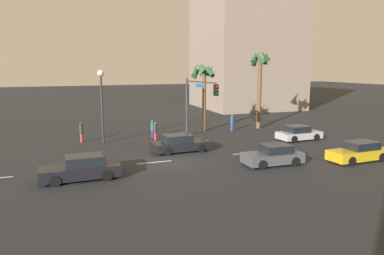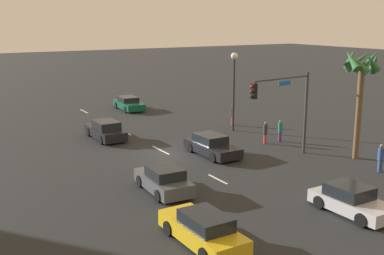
{
  "view_description": "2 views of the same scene",
  "coord_description": "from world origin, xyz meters",
  "px_view_note": "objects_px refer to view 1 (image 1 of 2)",
  "views": [
    {
      "loc": [
        -7.93,
        -24.0,
        6.66
      ],
      "look_at": [
        2.37,
        1.73,
        2.0
      ],
      "focal_mm": 33.98,
      "sensor_mm": 36.0,
      "label": 1
    },
    {
      "loc": [
        27.74,
        -14.55,
        8.99
      ],
      "look_at": [
        1.41,
        1.01,
        2.03
      ],
      "focal_mm": 44.73,
      "sensor_mm": 36.0,
      "label": 2
    }
  ],
  "objects_px": {
    "streetlamp": "(101,93)",
    "pedestrian_2": "(232,123)",
    "car_0": "(81,169)",
    "car_5": "(273,155)",
    "pedestrian_0": "(81,132)",
    "palm_tree_1": "(203,77)",
    "palm_tree_0": "(260,72)",
    "car_3": "(180,144)",
    "car_4": "(299,133)",
    "pedestrian_1": "(155,131)",
    "pedestrian_3": "(152,128)",
    "traffic_signal": "(197,98)",
    "car_2": "(359,152)",
    "building_2": "(246,47)"
  },
  "relations": [
    {
      "from": "streetlamp",
      "to": "pedestrian_2",
      "type": "xyz_separation_m",
      "value": [
        13.4,
        1.29,
        -3.55
      ]
    },
    {
      "from": "car_0",
      "to": "car_5",
      "type": "xyz_separation_m",
      "value": [
        12.53,
        -1.45,
        -0.02
      ]
    },
    {
      "from": "pedestrian_0",
      "to": "palm_tree_1",
      "type": "bearing_deg",
      "value": 5.7
    },
    {
      "from": "palm_tree_0",
      "to": "car_3",
      "type": "bearing_deg",
      "value": -148.3
    },
    {
      "from": "car_4",
      "to": "streetlamp",
      "type": "xyz_separation_m",
      "value": [
        -16.86,
        5.13,
        3.84
      ]
    },
    {
      "from": "streetlamp",
      "to": "car_5",
      "type": "bearing_deg",
      "value": -49.44
    },
    {
      "from": "car_5",
      "to": "pedestrian_1",
      "type": "xyz_separation_m",
      "value": [
        -5.18,
        11.07,
        0.23
      ]
    },
    {
      "from": "pedestrian_2",
      "to": "pedestrian_3",
      "type": "bearing_deg",
      "value": -177.71
    },
    {
      "from": "pedestrian_2",
      "to": "streetlamp",
      "type": "bearing_deg",
      "value": -174.48
    },
    {
      "from": "car_3",
      "to": "pedestrian_0",
      "type": "height_order",
      "value": "pedestrian_0"
    },
    {
      "from": "pedestrian_3",
      "to": "car_5",
      "type": "bearing_deg",
      "value": -67.73
    },
    {
      "from": "pedestrian_1",
      "to": "palm_tree_0",
      "type": "bearing_deg",
      "value": 10.15
    },
    {
      "from": "car_5",
      "to": "car_3",
      "type": "bearing_deg",
      "value": 127.58
    },
    {
      "from": "car_3",
      "to": "traffic_signal",
      "type": "height_order",
      "value": "traffic_signal"
    },
    {
      "from": "car_2",
      "to": "palm_tree_0",
      "type": "height_order",
      "value": "palm_tree_0"
    },
    {
      "from": "pedestrian_3",
      "to": "car_3",
      "type": "bearing_deg",
      "value": -86.03
    },
    {
      "from": "pedestrian_1",
      "to": "pedestrian_3",
      "type": "xyz_separation_m",
      "value": [
        0.1,
        1.34,
        0.0
      ]
    },
    {
      "from": "streetlamp",
      "to": "pedestrian_3",
      "type": "xyz_separation_m",
      "value": [
        4.73,
        0.95,
        -3.57
      ]
    },
    {
      "from": "palm_tree_1",
      "to": "car_4",
      "type": "bearing_deg",
      "value": -50.07
    },
    {
      "from": "car_3",
      "to": "pedestrian_3",
      "type": "xyz_separation_m",
      "value": [
        -0.44,
        6.38,
        0.24
      ]
    },
    {
      "from": "car_3",
      "to": "pedestrian_0",
      "type": "bearing_deg",
      "value": 136.33
    },
    {
      "from": "pedestrian_0",
      "to": "car_4",
      "type": "bearing_deg",
      "value": -18.69
    },
    {
      "from": "car_2",
      "to": "traffic_signal",
      "type": "bearing_deg",
      "value": 124.78
    },
    {
      "from": "car_0",
      "to": "palm_tree_1",
      "type": "bearing_deg",
      "value": 42.99
    },
    {
      "from": "pedestrian_0",
      "to": "pedestrian_2",
      "type": "relative_size",
      "value": 1.06
    },
    {
      "from": "car_4",
      "to": "palm_tree_0",
      "type": "distance_m",
      "value": 8.81
    },
    {
      "from": "car_0",
      "to": "traffic_signal",
      "type": "height_order",
      "value": "traffic_signal"
    },
    {
      "from": "car_5",
      "to": "traffic_signal",
      "type": "bearing_deg",
      "value": 99.18
    },
    {
      "from": "car_5",
      "to": "pedestrian_0",
      "type": "distance_m",
      "value": 17.11
    },
    {
      "from": "car_2",
      "to": "car_5",
      "type": "distance_m",
      "value": 6.4
    },
    {
      "from": "building_2",
      "to": "pedestrian_0",
      "type": "bearing_deg",
      "value": -141.58
    },
    {
      "from": "pedestrian_2",
      "to": "pedestrian_3",
      "type": "distance_m",
      "value": 8.67
    },
    {
      "from": "pedestrian_1",
      "to": "pedestrian_3",
      "type": "distance_m",
      "value": 1.34
    },
    {
      "from": "building_2",
      "to": "car_5",
      "type": "bearing_deg",
      "value": -113.42
    },
    {
      "from": "car_0",
      "to": "pedestrian_3",
      "type": "xyz_separation_m",
      "value": [
        7.45,
        10.95,
        0.22
      ]
    },
    {
      "from": "car_0",
      "to": "car_5",
      "type": "relative_size",
      "value": 1.11
    },
    {
      "from": "car_0",
      "to": "pedestrian_2",
      "type": "relative_size",
      "value": 2.69
    },
    {
      "from": "car_4",
      "to": "streetlamp",
      "type": "bearing_deg",
      "value": 163.07
    },
    {
      "from": "streetlamp",
      "to": "pedestrian_3",
      "type": "distance_m",
      "value": 6.0
    },
    {
      "from": "palm_tree_1",
      "to": "building_2",
      "type": "height_order",
      "value": "building_2"
    },
    {
      "from": "car_3",
      "to": "streetlamp",
      "type": "bearing_deg",
      "value": 133.58
    },
    {
      "from": "car_0",
      "to": "pedestrian_0",
      "type": "relative_size",
      "value": 2.55
    },
    {
      "from": "streetlamp",
      "to": "pedestrian_0",
      "type": "height_order",
      "value": "streetlamp"
    },
    {
      "from": "car_5",
      "to": "building_2",
      "type": "height_order",
      "value": "building_2"
    },
    {
      "from": "traffic_signal",
      "to": "pedestrian_1",
      "type": "height_order",
      "value": "traffic_signal"
    },
    {
      "from": "pedestrian_0",
      "to": "palm_tree_0",
      "type": "bearing_deg",
      "value": 1.99
    },
    {
      "from": "pedestrian_0",
      "to": "palm_tree_1",
      "type": "relative_size",
      "value": 0.25
    },
    {
      "from": "building_2",
      "to": "car_0",
      "type": "bearing_deg",
      "value": -129.8
    },
    {
      "from": "pedestrian_1",
      "to": "palm_tree_0",
      "type": "relative_size",
      "value": 0.19
    },
    {
      "from": "pedestrian_1",
      "to": "pedestrian_0",
      "type": "bearing_deg",
      "value": 166.32
    }
  ]
}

